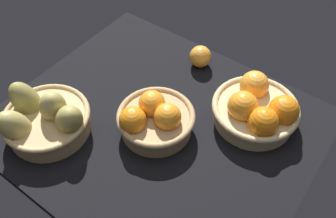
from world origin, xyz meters
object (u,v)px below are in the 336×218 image
object	(u,v)px
basket_center	(155,119)
loose_orange_front_gap	(200,56)
basket_near_left	(257,109)
basket_far_right_pears	(45,118)

from	to	relation	value
basket_center	loose_orange_front_gap	world-z (taller)	basket_center
basket_near_left	loose_orange_front_gap	bearing A→B (deg)	-22.46
basket_near_left	basket_far_right_pears	distance (cm)	57.38
basket_far_right_pears	loose_orange_front_gap	bearing A→B (deg)	-112.00
loose_orange_front_gap	basket_center	bearing A→B (deg)	98.57
basket_center	basket_far_right_pears	distance (cm)	29.30
basket_center	basket_near_left	bearing A→B (deg)	-137.07
basket_far_right_pears	loose_orange_front_gap	size ratio (longest dim) A/B	3.85
basket_near_left	basket_far_right_pears	world-z (taller)	basket_far_right_pears
basket_near_left	loose_orange_front_gap	distance (cm)	27.16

